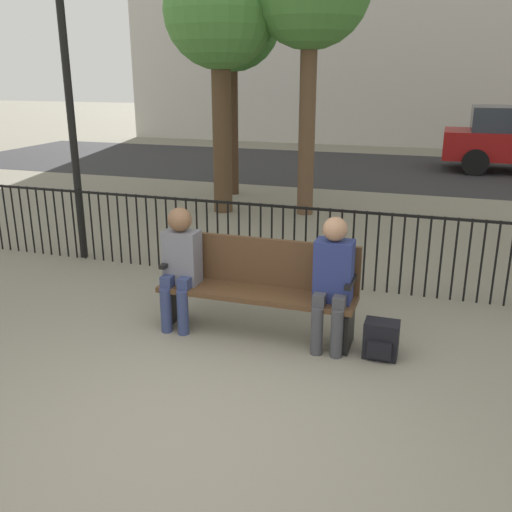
% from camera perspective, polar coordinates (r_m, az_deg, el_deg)
% --- Properties ---
extents(ground_plane, '(80.00, 80.00, 0.00)m').
position_cam_1_polar(ground_plane, '(4.29, -7.31, -16.94)').
color(ground_plane, gray).
extents(park_bench, '(1.91, 0.45, 0.92)m').
position_cam_1_polar(park_bench, '(5.50, 0.26, -2.74)').
color(park_bench, '#4C331E').
rests_on(park_bench, ground).
extents(seated_person_0, '(0.34, 0.39, 1.21)m').
position_cam_1_polar(seated_person_0, '(5.59, -7.59, -0.45)').
color(seated_person_0, navy).
rests_on(seated_person_0, ground).
extents(seated_person_1, '(0.34, 0.39, 1.24)m').
position_cam_1_polar(seated_person_1, '(5.15, 7.66, -2.05)').
color(seated_person_1, '#3D3D42').
rests_on(seated_person_1, ground).
extents(backpack, '(0.30, 0.25, 0.34)m').
position_cam_1_polar(backpack, '(5.25, 12.39, -8.20)').
color(backpack, black).
rests_on(backpack, ground).
extents(fence_railing, '(9.01, 0.03, 0.95)m').
position_cam_1_polar(fence_railing, '(6.80, 3.87, 1.82)').
color(fence_railing, black).
rests_on(fence_railing, ground).
extents(tree_1, '(1.89, 1.89, 4.35)m').
position_cam_1_polar(tree_1, '(10.29, -3.63, 22.77)').
color(tree_1, '#4C3823').
rests_on(tree_1, ground).
extents(tree_2, '(1.91, 1.91, 4.34)m').
position_cam_1_polar(tree_2, '(11.85, -2.43, 22.34)').
color(tree_2, '#422D1E').
rests_on(tree_2, ground).
extents(lamp_post, '(0.28, 0.28, 3.75)m').
position_cam_1_polar(lamp_post, '(7.88, -18.44, 17.29)').
color(lamp_post, black).
rests_on(lamp_post, ground).
extents(street_surface, '(24.00, 6.00, 0.01)m').
position_cam_1_polar(street_surface, '(15.42, 12.22, 8.44)').
color(street_surface, '#2B2B2D').
rests_on(street_surface, ground).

